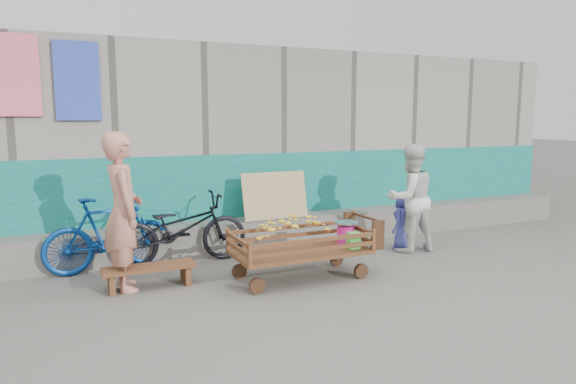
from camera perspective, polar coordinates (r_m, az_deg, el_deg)
name	(u,v)px	position (r m, az deg, el deg)	size (l,w,h in m)	color
ground	(330,298)	(5.67, 4.71, -11.66)	(80.00, 80.00, 0.00)	#5F5C56
building_wall	(218,145)	(9.10, -7.78, 5.20)	(12.00, 3.50, 3.00)	gray
banana_cart	(298,237)	(6.16, 1.14, -5.08)	(1.78, 0.81, 0.76)	#4E2D18
bench	(149,272)	(6.13, -15.16, -8.53)	(1.04, 0.31, 0.26)	#4E2D18
vendor_man	(123,211)	(6.03, -17.86, -2.07)	(0.65, 0.43, 1.78)	tan
woman	(410,198)	(7.62, 13.42, -0.66)	(0.76, 0.59, 1.57)	silver
child	(403,221)	(7.76, 12.66, -3.12)	(0.42, 0.27, 0.86)	#343991
bicycle_dark	(180,229)	(6.97, -11.86, -4.03)	(0.63, 1.79, 0.94)	black
bicycle_blue	(109,234)	(6.88, -19.30, -4.43)	(0.45, 1.59, 0.95)	navy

